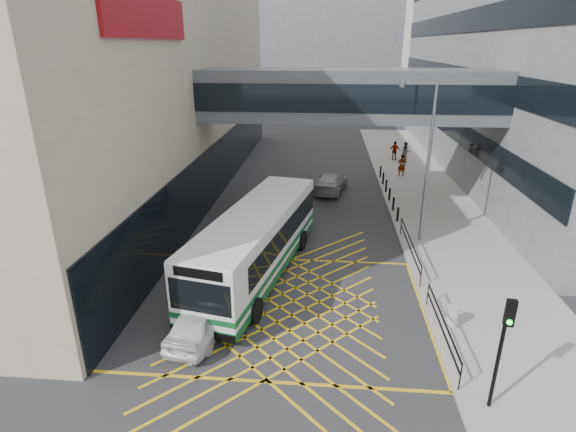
% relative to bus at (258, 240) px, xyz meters
% --- Properties ---
extents(ground, '(120.00, 120.00, 0.00)m').
position_rel_bus_xyz_m(ground, '(1.35, -2.95, -1.74)').
color(ground, '#333335').
extents(building_whsmith, '(24.17, 42.00, 16.00)m').
position_rel_bus_xyz_m(building_whsmith, '(-16.63, 13.05, 6.25)').
color(building_whsmith, '#B8A98E').
rests_on(building_whsmith, ground).
extents(building_far, '(28.00, 16.00, 18.00)m').
position_rel_bus_xyz_m(building_far, '(-0.65, 57.05, 7.26)').
color(building_far, slate).
rests_on(building_far, ground).
extents(skybridge, '(20.00, 4.10, 3.00)m').
position_rel_bus_xyz_m(skybridge, '(4.35, 9.05, 5.76)').
color(skybridge, '#4A4F54').
rests_on(skybridge, ground).
extents(pavement, '(6.00, 54.00, 0.16)m').
position_rel_bus_xyz_m(pavement, '(10.35, 12.05, -1.66)').
color(pavement, '#A19C93').
rests_on(pavement, ground).
extents(box_junction, '(12.00, 9.00, 0.01)m').
position_rel_bus_xyz_m(box_junction, '(1.35, -2.95, -1.74)').
color(box_junction, gold).
rests_on(box_junction, ground).
extents(bus, '(4.97, 11.90, 3.25)m').
position_rel_bus_xyz_m(bus, '(0.00, 0.00, 0.00)').
color(bus, white).
rests_on(bus, ground).
extents(car_white, '(2.51, 4.64, 1.40)m').
position_rel_bus_xyz_m(car_white, '(-1.37, -5.07, -1.04)').
color(car_white, silver).
rests_on(car_white, ground).
extents(car_dark, '(2.84, 4.84, 1.42)m').
position_rel_bus_xyz_m(car_dark, '(-0.72, 8.87, -1.03)').
color(car_dark, black).
rests_on(car_dark, ground).
extents(car_silver, '(2.92, 5.09, 1.49)m').
position_rel_bus_xyz_m(car_silver, '(3.51, 13.29, -1.00)').
color(car_silver, gray).
rests_on(car_silver, ground).
extents(traffic_light, '(0.28, 0.45, 3.80)m').
position_rel_bus_xyz_m(traffic_light, '(8.23, -8.15, 0.89)').
color(traffic_light, black).
rests_on(traffic_light, pavement).
extents(street_lamp, '(1.92, 0.30, 8.49)m').
position_rel_bus_xyz_m(street_lamp, '(8.27, 4.40, 3.25)').
color(street_lamp, slate).
rests_on(street_lamp, pavement).
extents(litter_bin, '(0.48, 0.48, 0.83)m').
position_rel_bus_xyz_m(litter_bin, '(8.14, -3.92, -1.17)').
color(litter_bin, '#ADA89E').
rests_on(litter_bin, pavement).
extents(kerb_railings, '(0.05, 12.54, 1.00)m').
position_rel_bus_xyz_m(kerb_railings, '(7.50, -1.17, -0.86)').
color(kerb_railings, black).
rests_on(kerb_railings, pavement).
extents(bollards, '(0.14, 10.14, 0.90)m').
position_rel_bus_xyz_m(bollards, '(7.60, 12.05, -1.13)').
color(bollards, black).
rests_on(bollards, pavement).
extents(pedestrian_a, '(0.80, 0.63, 1.83)m').
position_rel_bus_xyz_m(pedestrian_a, '(9.31, 17.38, -0.67)').
color(pedestrian_a, gray).
rests_on(pedestrian_a, pavement).
extents(pedestrian_b, '(0.96, 0.62, 1.86)m').
position_rel_bus_xyz_m(pedestrian_b, '(10.38, 22.16, -0.65)').
color(pedestrian_b, gray).
rests_on(pedestrian_b, pavement).
extents(pedestrian_c, '(1.15, 0.84, 1.76)m').
position_rel_bus_xyz_m(pedestrian_c, '(9.51, 22.98, -0.70)').
color(pedestrian_c, gray).
rests_on(pedestrian_c, pavement).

